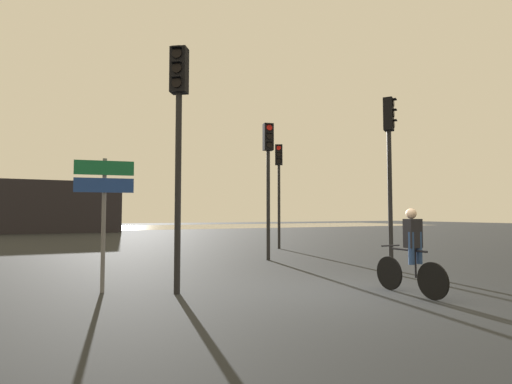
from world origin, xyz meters
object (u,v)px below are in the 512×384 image
(traffic_light_near_left, at_px, (179,122))
(traffic_light_far_right, at_px, (279,176))
(traffic_light_center, at_px, (268,165))
(cyclist, at_px, (412,251))
(traffic_light_near_right, at_px, (389,150))
(direction_sign_post, at_px, (104,199))
(distant_building, at_px, (49,207))

(traffic_light_near_left, bearing_deg, traffic_light_far_right, -95.06)
(traffic_light_center, xyz_separation_m, traffic_light_far_right, (2.37, 3.64, 0.03))
(traffic_light_center, relative_size, cyclist, 2.64)
(traffic_light_near_right, xyz_separation_m, traffic_light_center, (-1.96, 3.47, -0.11))
(traffic_light_near_left, distance_m, cyclist, 5.08)
(traffic_light_center, bearing_deg, direction_sign_post, 41.23)
(distant_building, relative_size, traffic_light_far_right, 2.38)
(traffic_light_near_right, relative_size, direction_sign_post, 1.81)
(traffic_light_center, xyz_separation_m, cyclist, (-0.09, -6.15, -2.32))
(traffic_light_near_right, xyz_separation_m, traffic_light_near_left, (-6.02, -0.69, 0.05))
(direction_sign_post, bearing_deg, traffic_light_far_right, -128.71)
(traffic_light_near_right, bearing_deg, cyclist, 15.32)
(traffic_light_near_right, height_order, cyclist, traffic_light_near_right)
(traffic_light_near_right, relative_size, traffic_light_far_right, 1.03)
(distant_building, xyz_separation_m, traffic_light_far_right, (9.84, -20.95, 1.10))
(distant_building, bearing_deg, traffic_light_near_right, -71.42)
(direction_sign_post, bearing_deg, distant_building, -77.03)
(traffic_light_near_left, relative_size, direction_sign_post, 1.83)
(distant_building, relative_size, direction_sign_post, 4.18)
(traffic_light_far_right, relative_size, direction_sign_post, 1.75)
(traffic_light_far_right, bearing_deg, traffic_light_near_left, 80.15)
(traffic_light_near_right, xyz_separation_m, direction_sign_post, (-7.30, 0.01, -1.46))
(distant_building, relative_size, traffic_light_center, 2.40)
(traffic_light_near_right, bearing_deg, traffic_light_near_left, -30.60)
(distant_building, height_order, cyclist, distant_building)
(traffic_light_near_right, relative_size, traffic_light_center, 1.04)
(cyclist, bearing_deg, distant_building, 102.94)
(traffic_light_near_right, distance_m, direction_sign_post, 7.44)
(traffic_light_far_right, height_order, cyclist, traffic_light_far_right)
(traffic_light_center, distance_m, traffic_light_near_left, 5.81)
(traffic_light_center, xyz_separation_m, traffic_light_near_left, (-4.05, -4.16, 0.16))
(distant_building, bearing_deg, cyclist, -76.50)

